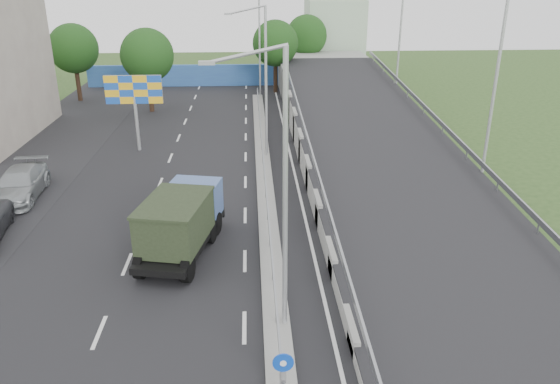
{
  "coord_description": "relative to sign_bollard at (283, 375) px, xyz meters",
  "views": [
    {
      "loc": [
        -0.82,
        -10.86,
        12.3
      ],
      "look_at": [
        0.57,
        13.9,
        2.2
      ],
      "focal_mm": 35.0,
      "sensor_mm": 36.0,
      "label": 1
    }
  ],
  "objects": [
    {
      "name": "median",
      "position": [
        0.0,
        21.83,
        -0.93
      ],
      "size": [
        1.0,
        44.0,
        0.2
      ],
      "primitive_type": "cube",
      "color": "gray",
      "rests_on": "ground"
    },
    {
      "name": "sign_bollard",
      "position": [
        0.0,
        0.0,
        0.0
      ],
      "size": [
        0.64,
        0.23,
        1.67
      ],
      "color": "black",
      "rests_on": "median"
    },
    {
      "name": "tree_left_far",
      "position": [
        -18.0,
        42.83,
        4.14
      ],
      "size": [
        4.8,
        4.8,
        7.6
      ],
      "color": "black",
      "rests_on": "ground"
    },
    {
      "name": "road_surface",
      "position": [
        -3.0,
        17.83,
        -1.03
      ],
      "size": [
        26.0,
        90.0,
        0.04
      ],
      "primitive_type": "cube",
      "color": "black",
      "rests_on": "ground"
    },
    {
      "name": "tree_left_mid",
      "position": [
        -10.0,
        37.83,
        4.14
      ],
      "size": [
        4.8,
        4.8,
        7.6
      ],
      "color": "black",
      "rests_on": "ground"
    },
    {
      "name": "median_guardrail",
      "position": [
        0.0,
        21.83,
        -0.28
      ],
      "size": [
        0.09,
        44.0,
        0.71
      ],
      "color": "gray",
      "rests_on": "median"
    },
    {
      "name": "overpass_ramp",
      "position": [
        7.5,
        21.83,
        0.72
      ],
      "size": [
        10.0,
        50.0,
        3.5
      ],
      "color": "gray",
      "rests_on": "ground"
    },
    {
      "name": "lamp_post_mid",
      "position": [
        0.11,
        23.83,
        4.77
      ],
      "size": [
        2.74,
        0.18,
        10.08
      ],
      "color": "#B2B5B7",
      "rests_on": "median"
    },
    {
      "name": "lamp_post_far",
      "position": [
        0.11,
        43.83,
        4.77
      ],
      "size": [
        2.74,
        0.18,
        10.08
      ],
      "color": "#B2B5B7",
      "rests_on": "median"
    },
    {
      "name": "church",
      "position": [
        10.0,
        57.83,
        4.28
      ],
      "size": [
        7.0,
        7.0,
        13.8
      ],
      "color": "#B2CCAD",
      "rests_on": "ground"
    },
    {
      "name": "tree_ramp_far",
      "position": [
        6.0,
        52.83,
        4.14
      ],
      "size": [
        4.8,
        4.8,
        7.6
      ],
      "color": "black",
      "rests_on": "ground"
    },
    {
      "name": "lamp_post_near",
      "position": [
        0.11,
        3.83,
        4.77
      ],
      "size": [
        2.74,
        0.18,
        10.08
      ],
      "color": "#B2B5B7",
      "rests_on": "median"
    },
    {
      "name": "blue_wall",
      "position": [
        -4.0,
        49.83,
        0.17
      ],
      "size": [
        30.0,
        0.5,
        2.4
      ],
      "primitive_type": "cube",
      "color": "#2A509D",
      "rests_on": "ground"
    },
    {
      "name": "billboard",
      "position": [
        -9.0,
        25.83,
        3.15
      ],
      "size": [
        4.0,
        0.24,
        5.5
      ],
      "color": "#B2B5B7",
      "rests_on": "ground"
    },
    {
      "name": "parked_car_d",
      "position": [
        -14.23,
        17.14,
        -0.2
      ],
      "size": [
        2.73,
        5.92,
        1.68
      ],
      "primitive_type": "imported",
      "rotation": [
        0.0,
        0.0,
        0.07
      ],
      "color": "gray",
      "rests_on": "ground"
    },
    {
      "name": "dump_truck",
      "position": [
        -4.08,
        10.01,
        0.58
      ],
      "size": [
        3.71,
        6.98,
        2.92
      ],
      "rotation": [
        0.0,
        0.0,
        -0.21
      ],
      "color": "black",
      "rests_on": "ground"
    },
    {
      "name": "tree_median_far",
      "position": [
        2.0,
        45.83,
        4.14
      ],
      "size": [
        4.8,
        4.8,
        7.6
      ],
      "color": "black",
      "rests_on": "ground"
    }
  ]
}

